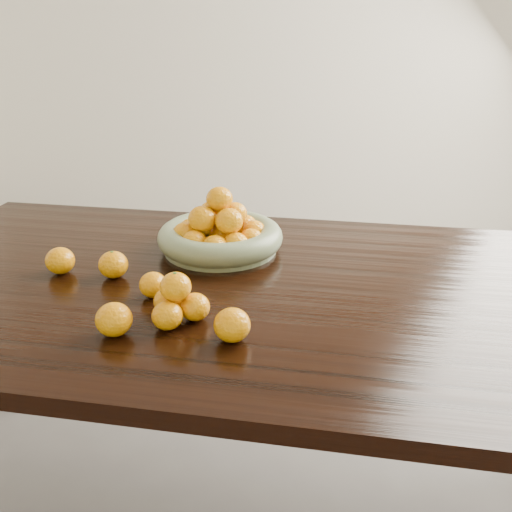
% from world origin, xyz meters
% --- Properties ---
extents(wall_back, '(5.00, 0.04, 2.70)m').
position_xyz_m(wall_back, '(0.00, 2.50, 1.35)').
color(wall_back, silver).
rests_on(wall_back, ground).
extents(dining_table, '(2.00, 1.00, 0.75)m').
position_xyz_m(dining_table, '(0.00, 0.00, 0.66)').
color(dining_table, black).
rests_on(dining_table, ground).
extents(fruit_bowl, '(0.34, 0.34, 0.18)m').
position_xyz_m(fruit_bowl, '(-0.17, 0.19, 0.80)').
color(fruit_bowl, gray).
rests_on(fruit_bowl, dining_table).
extents(orange_pyramid, '(0.13, 0.13, 0.11)m').
position_xyz_m(orange_pyramid, '(-0.16, -0.21, 0.79)').
color(orange_pyramid, orange).
rests_on(orange_pyramid, dining_table).
extents(loose_orange_0, '(0.07, 0.07, 0.07)m').
position_xyz_m(loose_orange_0, '(-0.38, -0.02, 0.78)').
color(loose_orange_0, orange).
rests_on(loose_orange_0, dining_table).
extents(loose_orange_1, '(0.07, 0.07, 0.07)m').
position_xyz_m(loose_orange_1, '(-0.27, -0.28, 0.78)').
color(loose_orange_1, orange).
rests_on(loose_orange_1, dining_table).
extents(loose_orange_2, '(0.07, 0.07, 0.07)m').
position_xyz_m(loose_orange_2, '(-0.03, -0.26, 0.78)').
color(loose_orange_2, orange).
rests_on(loose_orange_2, dining_table).
extents(loose_orange_3, '(0.07, 0.07, 0.07)m').
position_xyz_m(loose_orange_3, '(-0.52, -0.02, 0.78)').
color(loose_orange_3, orange).
rests_on(loose_orange_3, dining_table).
extents(loose_orange_4, '(0.06, 0.06, 0.06)m').
position_xyz_m(loose_orange_4, '(-0.25, -0.11, 0.78)').
color(loose_orange_4, orange).
rests_on(loose_orange_4, dining_table).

